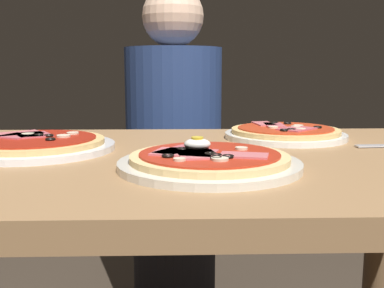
% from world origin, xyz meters
% --- Properties ---
extents(dining_table, '(1.20, 0.72, 0.76)m').
position_xyz_m(dining_table, '(0.00, 0.00, 0.63)').
color(dining_table, '#9E754C').
rests_on(dining_table, ground).
extents(pizza_foreground, '(0.29, 0.29, 0.05)m').
position_xyz_m(pizza_foreground, '(0.06, -0.11, 0.77)').
color(pizza_foreground, silver).
rests_on(pizza_foreground, dining_table).
extents(pizza_across_left, '(0.31, 0.31, 0.03)m').
position_xyz_m(pizza_across_left, '(-0.26, 0.06, 0.77)').
color(pizza_across_left, white).
rests_on(pizza_across_left, dining_table).
extents(pizza_across_right, '(0.27, 0.27, 0.03)m').
position_xyz_m(pizza_across_right, '(0.26, 0.20, 0.77)').
color(pizza_across_right, white).
rests_on(pizza_across_right, dining_table).
extents(diner_person, '(0.32, 0.32, 1.18)m').
position_xyz_m(diner_person, '(0.00, 0.70, 0.56)').
color(diner_person, black).
rests_on(diner_person, ground).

